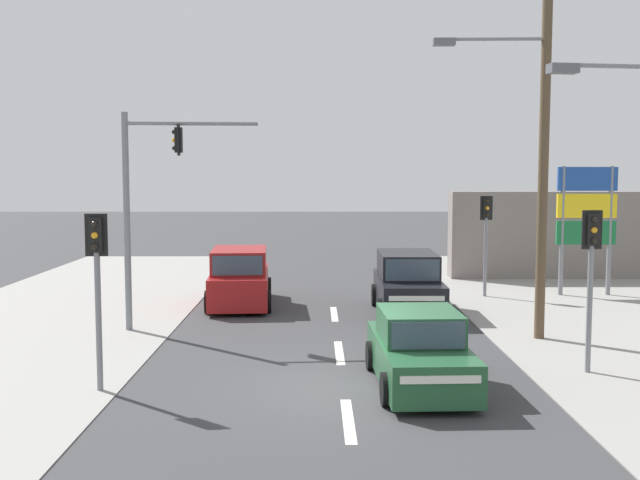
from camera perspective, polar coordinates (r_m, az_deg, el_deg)
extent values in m
plane|color=#3A3A3D|center=(15.49, 1.84, -11.20)|extent=(140.00, 140.00, 0.00)
cube|color=silver|center=(13.58, 2.17, -13.55)|extent=(0.20, 2.40, 0.01)
cube|color=silver|center=(18.38, 1.48, -8.56)|extent=(0.20, 2.40, 0.01)
cube|color=silver|center=(23.27, 1.09, -5.65)|extent=(0.20, 2.40, 0.01)
cube|color=gray|center=(20.90, -22.80, -7.27)|extent=(8.00, 40.00, 0.02)
cylinder|color=slate|center=(15.76, 22.37, 12.14)|extent=(2.59, 0.45, 0.09)
cube|color=#595B60|center=(15.14, 18.02, 12.31)|extent=(0.59, 0.35, 0.18)
cylinder|color=brown|center=(20.25, 16.72, 7.84)|extent=(0.26, 0.26, 10.77)
cylinder|color=slate|center=(20.21, 13.22, 14.69)|extent=(2.60, 0.18, 0.09)
cube|color=#595B60|center=(19.99, 9.44, 14.66)|extent=(0.57, 0.30, 0.18)
cylinder|color=slate|center=(21.15, -14.50, 1.29)|extent=(0.18, 0.18, 6.00)
cylinder|color=slate|center=(20.90, -9.75, 8.74)|extent=(3.60, 0.36, 0.11)
cube|color=black|center=(20.91, -10.72, 7.49)|extent=(0.22, 0.27, 0.68)
cube|color=black|center=(20.91, -10.72, 7.49)|extent=(0.07, 0.44, 0.84)
sphere|color=black|center=(20.94, -11.06, 8.09)|extent=(0.13, 0.13, 0.13)
sphere|color=orange|center=(20.93, -11.05, 7.48)|extent=(0.13, 0.13, 0.13)
sphere|color=black|center=(20.92, -11.04, 6.88)|extent=(0.13, 0.13, 0.13)
cylinder|color=slate|center=(17.29, 19.83, -5.02)|extent=(0.12, 0.12, 2.80)
cube|color=black|center=(17.08, 20.01, 0.74)|extent=(0.27, 0.21, 0.68)
cube|color=black|center=(17.08, 20.01, 0.74)|extent=(0.44, 0.06, 0.84)
sphere|color=black|center=(16.95, 20.20, 1.45)|extent=(0.13, 0.13, 0.13)
sphere|color=orange|center=(16.97, 20.17, 0.71)|extent=(0.13, 0.13, 0.13)
sphere|color=black|center=(16.99, 20.15, -0.03)|extent=(0.13, 0.13, 0.13)
cylinder|color=slate|center=(15.56, -16.51, -6.03)|extent=(0.12, 0.12, 2.80)
cube|color=black|center=(15.33, -16.68, 0.37)|extent=(0.26, 0.20, 0.68)
cube|color=black|center=(15.33, -16.68, 0.37)|extent=(0.44, 0.04, 0.84)
sphere|color=black|center=(15.19, -16.82, 1.16)|extent=(0.13, 0.13, 0.13)
sphere|color=orange|center=(15.21, -16.80, 0.33)|extent=(0.13, 0.13, 0.13)
sphere|color=black|center=(15.23, -16.78, -0.49)|extent=(0.13, 0.13, 0.13)
cylinder|color=slate|center=(26.90, 12.49, -1.30)|extent=(0.12, 0.12, 2.80)
cube|color=black|center=(26.77, 12.56, 2.40)|extent=(0.28, 0.22, 0.68)
cube|color=black|center=(26.77, 12.56, 2.40)|extent=(0.44, 0.08, 0.84)
sphere|color=black|center=(26.64, 12.65, 2.86)|extent=(0.13, 0.13, 0.13)
sphere|color=orange|center=(26.65, 12.64, 2.39)|extent=(0.13, 0.13, 0.13)
sphere|color=black|center=(26.66, 12.63, 1.91)|extent=(0.13, 0.13, 0.13)
cylinder|color=slate|center=(27.84, 17.95, 0.64)|extent=(0.16, 0.16, 4.60)
cylinder|color=slate|center=(28.41, 21.21, 0.63)|extent=(0.16, 0.16, 4.60)
cube|color=#1E4793|center=(28.04, 19.71, 4.41)|extent=(2.10, 0.14, 0.84)
cube|color=yellow|center=(28.06, 19.65, 2.47)|extent=(2.10, 0.14, 0.84)
cube|color=#196B38|center=(28.12, 19.60, 0.53)|extent=(2.10, 0.14, 0.84)
cube|color=gray|center=(33.05, 20.16, 0.37)|extent=(12.00, 1.00, 3.60)
cube|color=maroon|center=(24.85, -6.12, -3.51)|extent=(2.10, 4.60, 1.00)
cube|color=maroon|center=(24.53, -6.16, -1.55)|extent=(1.88, 2.80, 0.76)
cube|color=#384756|center=(25.90, -6.04, -1.20)|extent=(1.58, 0.15, 0.65)
cube|color=#384756|center=(23.18, -6.31, -1.94)|extent=(1.55, 0.15, 0.61)
cube|color=white|center=(27.06, -5.93, -2.32)|extent=(1.56, 0.13, 0.14)
cylinder|color=black|center=(26.32, -8.00, -3.66)|extent=(0.26, 0.73, 0.72)
cylinder|color=black|center=(26.25, -3.98, -3.64)|extent=(0.26, 0.73, 0.72)
cylinder|color=black|center=(23.58, -8.50, -4.69)|extent=(0.26, 0.73, 0.72)
cylinder|color=black|center=(23.49, -4.01, -4.68)|extent=(0.26, 0.73, 0.72)
cube|color=black|center=(23.38, 6.70, -4.06)|extent=(1.90, 4.53, 1.00)
cube|color=black|center=(23.46, 6.67, -1.86)|extent=(1.76, 2.72, 0.76)
cube|color=#384756|center=(22.11, 7.06, -2.29)|extent=(1.58, 0.08, 0.65)
cube|color=#384756|center=(24.81, 6.33, -1.48)|extent=(1.55, 0.08, 0.61)
cube|color=white|center=(21.12, 7.38, -4.44)|extent=(1.56, 0.06, 0.14)
cylinder|color=black|center=(22.19, 9.46, -5.32)|extent=(0.23, 0.72, 0.72)
cylinder|color=black|center=(21.98, 4.70, -5.36)|extent=(0.23, 0.72, 0.72)
cylinder|color=black|center=(24.91, 8.46, -4.16)|extent=(0.23, 0.72, 0.72)
cylinder|color=black|center=(24.72, 4.22, -4.19)|extent=(0.23, 0.72, 0.72)
cube|color=#235633|center=(15.63, 7.58, -9.04)|extent=(1.85, 4.26, 0.80)
cube|color=#235633|center=(15.52, 7.58, -6.45)|extent=(1.63, 1.96, 0.62)
cube|color=#384756|center=(14.58, 8.25, -7.21)|extent=(1.44, 0.11, 0.53)
cube|color=#384756|center=(16.46, 6.99, -5.78)|extent=(1.41, 0.11, 0.50)
cube|color=white|center=(13.57, 9.17, -10.47)|extent=(1.45, 0.09, 0.14)
cylinder|color=black|center=(14.63, 11.82, -10.98)|extent=(0.21, 0.65, 0.64)
cylinder|color=black|center=(14.32, 5.08, -11.25)|extent=(0.21, 0.65, 0.64)
cylinder|color=black|center=(17.08, 9.65, -8.61)|extent=(0.21, 0.65, 0.64)
cylinder|color=black|center=(16.81, 3.90, -8.77)|extent=(0.21, 0.65, 0.64)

